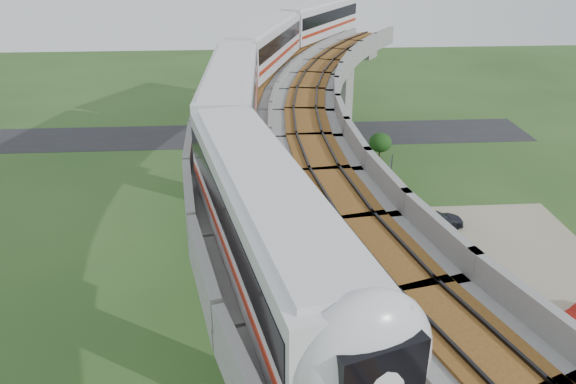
# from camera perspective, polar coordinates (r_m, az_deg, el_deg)

# --- Properties ---
(ground) EXTENTS (160.00, 160.00, 0.00)m
(ground) POSITION_cam_1_polar(r_m,az_deg,el_deg) (36.37, -1.53, -9.98)
(ground) COLOR #28481D
(ground) RESTS_ON ground
(dirt_lot) EXTENTS (18.00, 26.00, 0.04)m
(dirt_lot) POSITION_cam_1_polar(r_m,az_deg,el_deg) (37.84, 20.67, -10.25)
(dirt_lot) COLOR gray
(dirt_lot) RESTS_ON ground
(asphalt_road) EXTENTS (60.00, 8.00, 0.03)m
(asphalt_road) POSITION_cam_1_polar(r_m,az_deg,el_deg) (63.30, -2.69, 5.81)
(asphalt_road) COLOR #232326
(asphalt_road) RESTS_ON ground
(viaduct) EXTENTS (19.58, 73.98, 11.40)m
(viaduct) POSITION_cam_1_polar(r_m,az_deg,el_deg) (32.39, 5.10, 3.55)
(viaduct) COLOR #99968E
(viaduct) RESTS_ON ground
(metro_train) EXTENTS (15.23, 60.66, 3.64)m
(metro_train) POSITION_cam_1_polar(r_m,az_deg,el_deg) (39.37, -0.84, 12.50)
(metro_train) COLOR silver
(metro_train) RESTS_ON ground
(fence) EXTENTS (3.87, 38.73, 1.50)m
(fence) POSITION_cam_1_polar(r_m,az_deg,el_deg) (37.51, 13.67, -8.19)
(fence) COLOR #2D382D
(fence) RESTS_ON ground
(tree_0) EXTENTS (2.23, 2.23, 2.89)m
(tree_0) POSITION_cam_1_polar(r_m,az_deg,el_deg) (56.02, 9.36, 4.98)
(tree_0) COLOR #382314
(tree_0) RESTS_ON ground
(tree_1) EXTENTS (1.93, 1.93, 3.11)m
(tree_1) POSITION_cam_1_polar(r_m,az_deg,el_deg) (49.21, 8.34, 2.59)
(tree_1) COLOR #382314
(tree_1) RESTS_ON ground
(tree_2) EXTENTS (2.24, 2.24, 2.78)m
(tree_2) POSITION_cam_1_polar(r_m,az_deg,el_deg) (40.47, 7.41, -3.26)
(tree_2) COLOR #382314
(tree_2) RESTS_ON ground
(tree_3) EXTENTS (2.78, 2.78, 3.58)m
(tree_3) POSITION_cam_1_polar(r_m,az_deg,el_deg) (30.44, 13.08, -13.11)
(tree_3) COLOR #382314
(tree_3) RESTS_ON ground
(car_white) EXTENTS (3.30, 4.30, 1.37)m
(car_white) POSITION_cam_1_polar(r_m,az_deg,el_deg) (33.66, 16.80, -13.00)
(car_white) COLOR white
(car_white) RESTS_ON dirt_lot
(car_dark) EXTENTS (4.54, 2.47, 1.25)m
(car_dark) POSITION_cam_1_polar(r_m,az_deg,el_deg) (44.64, 14.85, -2.76)
(car_dark) COLOR black
(car_dark) RESTS_ON dirt_lot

